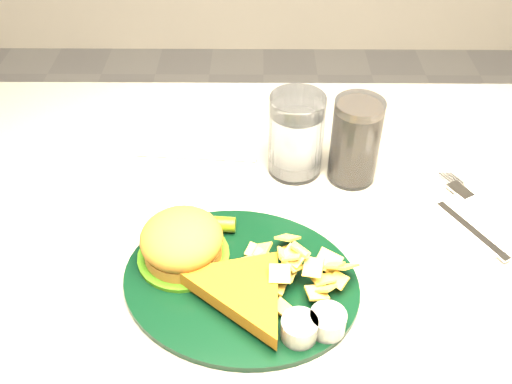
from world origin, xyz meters
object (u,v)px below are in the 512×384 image
at_px(table, 267,369).
at_px(fork_napkin, 470,225).
at_px(water_glass, 296,135).
at_px(dinner_plate, 240,266).
at_px(cola_glass, 355,141).

bearing_deg(table, fork_napkin, -0.41).
xyz_separation_m(table, water_glass, (0.04, 0.13, 0.44)).
xyz_separation_m(dinner_plate, water_glass, (0.08, 0.24, 0.03)).
bearing_deg(water_glass, dinner_plate, -108.53).
height_order(dinner_plate, fork_napkin, dinner_plate).
relative_size(table, fork_napkin, 7.01).
relative_size(dinner_plate, water_glass, 2.30).
distance_m(water_glass, cola_glass, 0.09).
bearing_deg(dinner_plate, fork_napkin, 31.89).
distance_m(dinner_plate, water_glass, 0.25).
relative_size(cola_glass, fork_napkin, 0.80).
xyz_separation_m(table, cola_glass, (0.13, 0.11, 0.44)).
relative_size(dinner_plate, fork_napkin, 1.79).
bearing_deg(cola_glass, table, -138.23).
relative_size(table, dinner_plate, 3.91).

